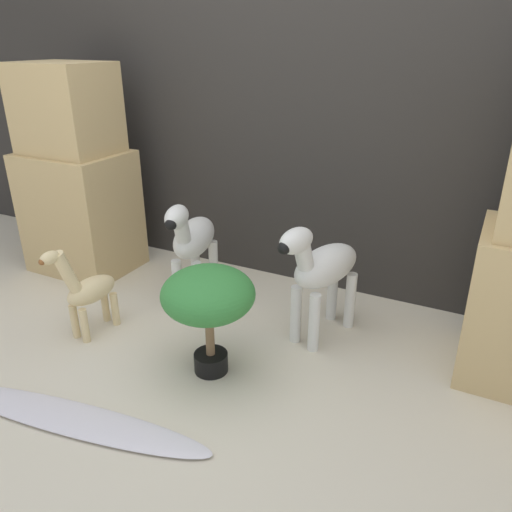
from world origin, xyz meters
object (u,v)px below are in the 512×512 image
Objects in this scene: zebra_right at (322,269)px; giraffe_figurine at (87,291)px; zebra_left at (192,241)px; potted_palm_front at (208,298)px; surfboard at (71,418)px.

zebra_right is 1.24× the size of giraffe_figurine.
zebra_right is at bearing -1.56° from zebra_left.
potted_palm_front is at bearing -50.53° from zebra_left.
zebra_left is 1.27× the size of potted_palm_front.
zebra_right reaches higher than surfboard.
giraffe_figurine is at bearing -119.17° from zebra_left.
zebra_left reaches higher than potted_palm_front.
giraffe_figurine is (-0.29, -0.52, -0.13)m from zebra_left.
zebra_left is 1.24× the size of giraffe_figurine.
potted_palm_front is (-0.34, -0.50, -0.00)m from zebra_right.
giraffe_figurine is 1.02× the size of potted_palm_front.
giraffe_figurine reaches higher than surfboard.
potted_palm_front is at bearing 0.36° from giraffe_figurine.
zebra_right is at bearing 55.75° from potted_palm_front.
zebra_right is 0.53× the size of surfboard.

